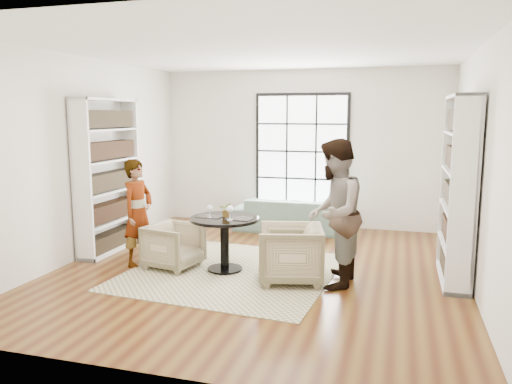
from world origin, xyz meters
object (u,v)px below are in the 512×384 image
(pedestal_table, at_px, (225,232))
(sofa, at_px, (291,215))
(armchair_left, at_px, (174,246))
(flower_centerpiece, at_px, (227,210))
(wine_glass_right, at_px, (230,210))
(person_left, at_px, (138,213))
(wine_glass_left, at_px, (210,209))
(person_right, at_px, (334,214))
(armchair_right, at_px, (290,253))

(pedestal_table, relative_size, sofa, 0.45)
(armchair_left, xyz_separation_m, flower_centerpiece, (0.76, 0.09, 0.54))
(sofa, height_order, armchair_left, armchair_left)
(wine_glass_right, bearing_deg, armchair_left, 174.71)
(pedestal_table, height_order, person_left, person_left)
(person_left, bearing_deg, wine_glass_left, -82.36)
(wine_glass_right, bearing_deg, sofa, 85.12)
(wine_glass_right, bearing_deg, person_left, 176.75)
(flower_centerpiece, bearing_deg, armchair_left, -172.93)
(pedestal_table, bearing_deg, person_left, -176.99)
(person_right, bearing_deg, person_left, -89.36)
(pedestal_table, xyz_separation_m, armchair_right, (0.97, -0.18, -0.18))
(sofa, bearing_deg, armchair_left, 66.79)
(armchair_left, xyz_separation_m, person_right, (2.26, -0.11, 0.61))
(sofa, xyz_separation_m, flower_centerpiece, (-0.34, -2.61, 0.55))
(armchair_right, xyz_separation_m, person_right, (0.55, 0.00, 0.56))
(sofa, distance_m, armchair_left, 2.92)
(flower_centerpiece, bearing_deg, wine_glass_right, -58.96)
(wine_glass_right, bearing_deg, flower_centerpiece, 121.04)
(armchair_left, bearing_deg, wine_glass_left, -80.64)
(pedestal_table, bearing_deg, armchair_right, -10.61)
(sofa, relative_size, armchair_right, 2.55)
(wine_glass_right, height_order, flower_centerpiece, flower_centerpiece)
(wine_glass_right, bearing_deg, person_right, -1.36)
(pedestal_table, xyz_separation_m, wine_glass_left, (-0.18, -0.09, 0.34))
(sofa, relative_size, wine_glass_right, 10.43)
(pedestal_table, bearing_deg, sofa, 82.04)
(armchair_left, relative_size, wine_glass_right, 3.47)
(sofa, relative_size, person_left, 1.37)
(armchair_right, distance_m, wine_glass_right, 0.99)
(armchair_right, relative_size, person_left, 0.54)
(wine_glass_left, relative_size, wine_glass_right, 0.89)
(sofa, distance_m, wine_glass_left, 2.84)
(sofa, distance_m, armchair_right, 2.88)
(person_right, relative_size, flower_centerpiece, 9.10)
(armchair_right, xyz_separation_m, flower_centerpiece, (-0.94, 0.21, 0.49))
(armchair_left, relative_size, wine_glass_left, 3.89)
(person_left, height_order, wine_glass_left, person_left)
(pedestal_table, bearing_deg, person_right, -6.81)
(sofa, xyz_separation_m, armchair_right, (0.60, -2.82, 0.07))
(pedestal_table, height_order, flower_centerpiece, flower_centerpiece)
(pedestal_table, height_order, armchair_left, pedestal_table)
(armchair_left, bearing_deg, flower_centerpiece, -71.41)
(wine_glass_left, bearing_deg, flower_centerpiece, 29.14)
(sofa, height_order, person_right, person_right)
(armchair_right, bearing_deg, person_left, -106.18)
(pedestal_table, relative_size, wine_glass_left, 5.31)
(sofa, distance_m, wine_glass_right, 2.86)
(wine_glass_left, height_order, wine_glass_right, wine_glass_right)
(pedestal_table, relative_size, person_left, 0.62)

